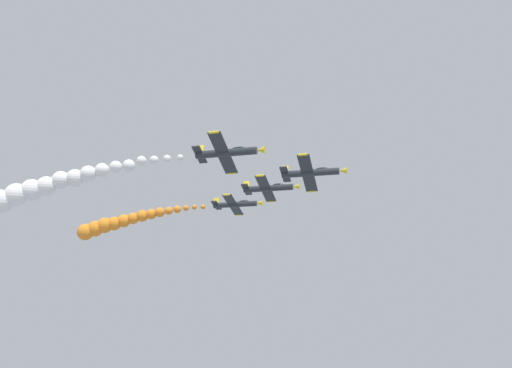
# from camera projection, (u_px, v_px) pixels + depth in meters

# --- Properties ---
(airplane_lead) EXTENTS (8.90, 10.35, 4.17)m
(airplane_lead) POSITION_uv_depth(u_px,v_px,m) (311.00, 173.00, 83.61)
(airplane_lead) COLOR #23282D
(airplane_left_inner) EXTENTS (9.25, 10.35, 3.36)m
(airplane_left_inner) POSITION_uv_depth(u_px,v_px,m) (269.00, 188.00, 95.78)
(airplane_left_inner) COLOR #23282D
(airplane_right_inner) EXTENTS (8.98, 10.35, 3.97)m
(airplane_right_inner) POSITION_uv_depth(u_px,v_px,m) (227.00, 153.00, 75.91)
(airplane_right_inner) COLOR #23282D
(smoke_trail_right_inner) EXTENTS (7.38, 27.78, 8.52)m
(smoke_trail_right_inner) POSITION_uv_depth(u_px,v_px,m) (47.00, 186.00, 78.25)
(smoke_trail_right_inner) COLOR white
(airplane_left_outer) EXTENTS (9.33, 10.35, 3.22)m
(airplane_left_outer) POSITION_uv_depth(u_px,v_px,m) (236.00, 204.00, 108.32)
(airplane_left_outer) COLOR #23282D
(smoke_trail_left_outer) EXTENTS (6.56, 26.28, 7.17)m
(smoke_trail_left_outer) POSITION_uv_depth(u_px,v_px,m) (116.00, 223.00, 111.01)
(smoke_trail_left_outer) COLOR orange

